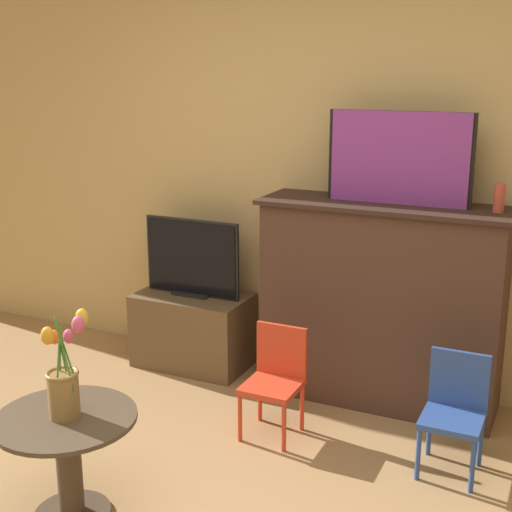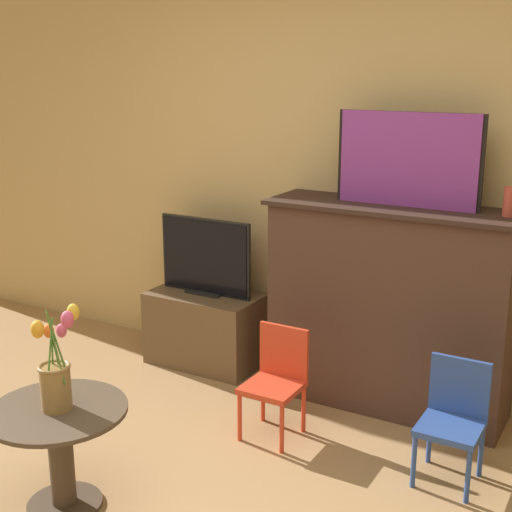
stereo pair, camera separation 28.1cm
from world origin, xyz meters
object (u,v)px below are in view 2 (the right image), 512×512
(vase_tulips, at_px, (56,374))
(chair_blue, at_px, (454,415))
(chair_red, at_px, (277,376))
(tv_monitor, at_px, (205,257))
(painting, at_px, (408,160))

(vase_tulips, bearing_deg, chair_blue, 37.67)
(chair_red, bearing_deg, vase_tulips, -115.13)
(vase_tulips, bearing_deg, tv_monitor, 101.75)
(vase_tulips, bearing_deg, painting, 60.66)
(tv_monitor, bearing_deg, chair_red, -35.16)
(painting, xyz_separation_m, chair_blue, (0.48, -0.58, -1.10))
(tv_monitor, relative_size, vase_tulips, 1.38)
(chair_red, bearing_deg, tv_monitor, 144.84)
(vase_tulips, bearing_deg, chair_red, 64.87)
(tv_monitor, xyz_separation_m, chair_blue, (1.76, -0.56, -0.39))
(painting, bearing_deg, vase_tulips, -119.34)
(tv_monitor, relative_size, chair_blue, 1.13)
(tv_monitor, bearing_deg, painting, 1.15)
(painting, distance_m, chair_red, 1.34)
(tv_monitor, xyz_separation_m, vase_tulips, (0.34, -1.65, -0.08))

